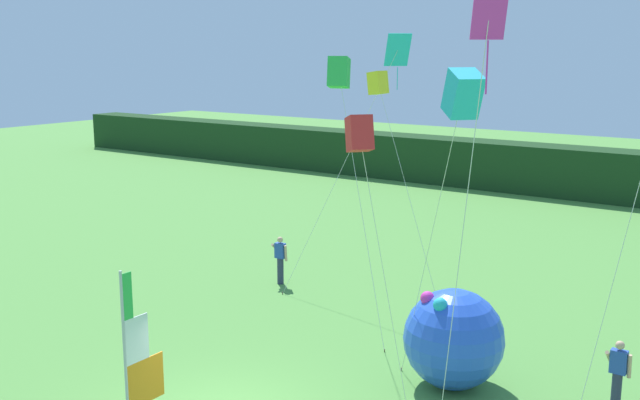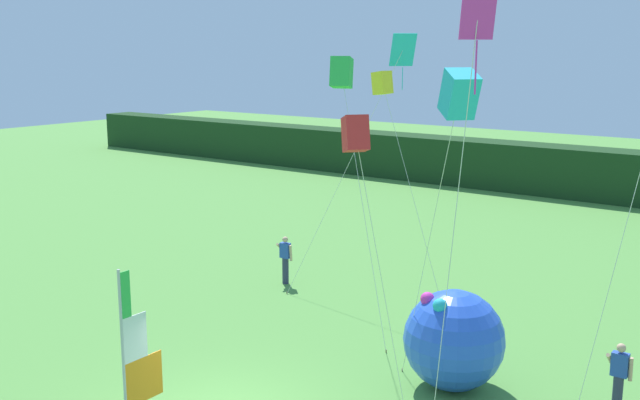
{
  "view_description": "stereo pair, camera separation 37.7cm",
  "coord_description": "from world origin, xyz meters",
  "views": [
    {
      "loc": [
        10.41,
        -11.2,
        7.91
      ],
      "look_at": [
        0.76,
        2.62,
        4.5
      ],
      "focal_mm": 41.78,
      "sensor_mm": 36.0,
      "label": 1
    },
    {
      "loc": [
        10.72,
        -10.98,
        7.91
      ],
      "look_at": [
        0.76,
        2.62,
        4.5
      ],
      "focal_mm": 41.78,
      "sensor_mm": 36.0,
      "label": 2
    }
  ],
  "objects": [
    {
      "name": "kite_red_box_3",
      "position": [
        3.23,
        0.35,
        6.37
      ],
      "size": [
        0.83,
        1.81,
        6.76
      ],
      "color": "brown",
      "rests_on": "ground"
    },
    {
      "name": "banner_flag",
      "position": [
        -0.83,
        -1.66,
        1.75
      ],
      "size": [
        0.06,
        1.03,
        3.65
      ],
      "color": "#B7B7BC",
      "rests_on": "ground"
    },
    {
      "name": "kite_green_box_6",
      "position": [
        -0.64,
        5.51,
        7.29
      ],
      "size": [
        2.19,
        0.87,
        7.75
      ],
      "color": "brown",
      "rests_on": "ground"
    },
    {
      "name": "kite_cyan_diamond_5",
      "position": [
        -1.32,
        9.62,
        7.58
      ],
      "size": [
        3.23,
        2.89,
        8.41
      ],
      "color": "brown",
      "rests_on": "ground"
    },
    {
      "name": "kite_yellow_box_1",
      "position": [
        -1.13,
        8.38,
        6.89
      ],
      "size": [
        2.77,
        0.55,
        7.29
      ],
      "color": "brown",
      "rests_on": "ground"
    },
    {
      "name": "distant_treeline",
      "position": [
        0.0,
        29.52,
        1.35
      ],
      "size": [
        80.0,
        2.4,
        2.7
      ],
      "primitive_type": "cube",
      "color": "#193819",
      "rests_on": "ground"
    },
    {
      "name": "inflatable_balloon",
      "position": [
        3.5,
        4.21,
        1.2
      ],
      "size": [
        2.39,
        2.39,
        2.39
      ],
      "color": "blue",
      "rests_on": "ground"
    },
    {
      "name": "person_mid_field",
      "position": [
        -4.76,
        8.14,
        0.88
      ],
      "size": [
        0.55,
        0.48,
        1.66
      ],
      "color": "#2D334C",
      "rests_on": "ground"
    },
    {
      "name": "kite_cyan_box_2",
      "position": [
        4.78,
        1.36,
        7.11
      ],
      "size": [
        3.17,
        3.4,
        7.6
      ],
      "color": "brown",
      "rests_on": "ground"
    },
    {
      "name": "person_near_banner",
      "position": [
        6.99,
        5.33,
        0.84
      ],
      "size": [
        0.55,
        0.48,
        1.58
      ],
      "color": "#2D334C",
      "rests_on": "ground"
    },
    {
      "name": "kite_magenta_diamond_4",
      "position": [
        6.42,
        -1.7,
        7.54
      ],
      "size": [
        1.41,
        1.31,
        8.65
      ],
      "color": "brown",
      "rests_on": "ground"
    }
  ]
}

